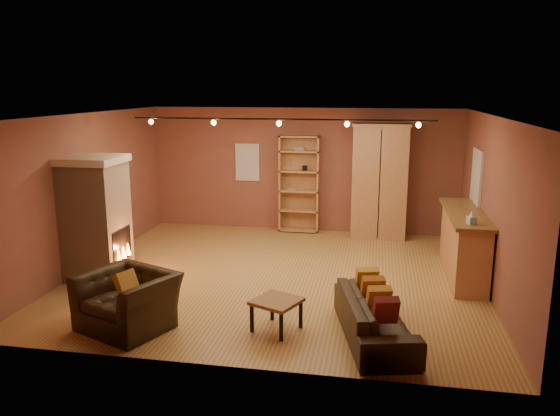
% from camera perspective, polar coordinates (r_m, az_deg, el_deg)
% --- Properties ---
extents(floor, '(7.00, 7.00, 0.00)m').
position_cam_1_polar(floor, '(9.69, -0.32, -7.08)').
color(floor, olive).
rests_on(floor, ground).
extents(ceiling, '(7.00, 7.00, 0.00)m').
position_cam_1_polar(ceiling, '(9.13, -0.34, 9.70)').
color(ceiling, brown).
rests_on(ceiling, back_wall).
extents(back_wall, '(7.00, 0.02, 2.80)m').
position_cam_1_polar(back_wall, '(12.47, 2.44, 3.99)').
color(back_wall, brown).
rests_on(back_wall, floor).
extents(left_wall, '(0.02, 6.50, 2.80)m').
position_cam_1_polar(left_wall, '(10.52, -19.42, 1.69)').
color(left_wall, brown).
rests_on(left_wall, floor).
extents(right_wall, '(0.02, 6.50, 2.80)m').
position_cam_1_polar(right_wall, '(9.33, 21.30, 0.22)').
color(right_wall, brown).
rests_on(right_wall, floor).
extents(fireplace, '(1.01, 0.98, 2.12)m').
position_cam_1_polar(fireplace, '(9.86, -18.66, -0.98)').
color(fireplace, tan).
rests_on(fireplace, floor).
extents(back_window, '(0.56, 0.04, 0.86)m').
position_cam_1_polar(back_window, '(12.67, -3.42, 4.80)').
color(back_window, beige).
rests_on(back_window, back_wall).
extents(bookcase, '(0.90, 0.35, 2.20)m').
position_cam_1_polar(bookcase, '(12.41, 2.07, 2.63)').
color(bookcase, tan).
rests_on(bookcase, floor).
extents(armoire, '(1.23, 0.70, 2.50)m').
position_cam_1_polar(armoire, '(12.06, 10.37, 2.80)').
color(armoire, tan).
rests_on(armoire, floor).
extents(bar_counter, '(0.64, 2.42, 1.16)m').
position_cam_1_polar(bar_counter, '(10.02, 18.65, -3.56)').
color(bar_counter, tan).
rests_on(bar_counter, floor).
extents(tissue_box, '(0.16, 0.16, 0.22)m').
position_cam_1_polar(tissue_box, '(9.00, 19.40, -1.04)').
color(tissue_box, '#83B5D3').
rests_on(tissue_box, bar_counter).
extents(right_window, '(0.05, 0.90, 1.00)m').
position_cam_1_polar(right_window, '(10.64, 19.87, 3.13)').
color(right_window, beige).
rests_on(right_window, right_wall).
extents(loveseat, '(1.02, 2.06, 0.80)m').
position_cam_1_polar(loveseat, '(7.38, 9.89, -10.38)').
color(loveseat, black).
rests_on(loveseat, floor).
extents(armchair, '(1.40, 1.18, 1.04)m').
position_cam_1_polar(armchair, '(7.81, -15.70, -8.42)').
color(armchair, black).
rests_on(armchair, floor).
extents(coffee_table, '(0.76, 0.76, 0.44)m').
position_cam_1_polar(coffee_table, '(7.51, -0.36, -10.01)').
color(coffee_table, brown).
rests_on(coffee_table, floor).
extents(track_rail, '(5.20, 0.09, 0.13)m').
position_cam_1_polar(track_rail, '(9.34, -0.11, 9.09)').
color(track_rail, black).
rests_on(track_rail, ceiling).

